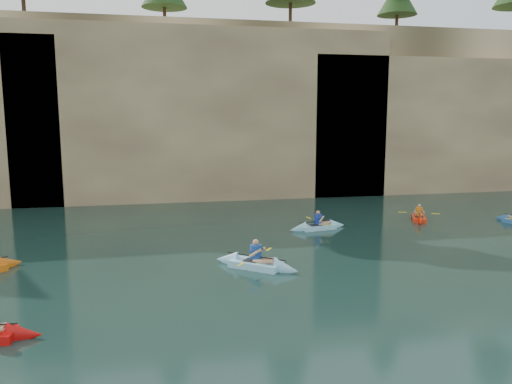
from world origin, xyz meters
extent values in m
plane|color=black|center=(0.00, 0.00, 0.00)|extent=(160.00, 160.00, 0.00)
cube|color=tan|center=(0.00, 30.00, 6.00)|extent=(70.00, 16.00, 12.00)
cube|color=tan|center=(2.00, 22.60, 5.70)|extent=(24.00, 2.40, 11.40)
cube|color=tan|center=(22.00, 22.60, 4.92)|extent=(26.00, 2.40, 9.84)
cube|color=black|center=(-4.00, 21.95, 1.60)|extent=(3.50, 1.00, 3.20)
cube|color=black|center=(10.00, 21.95, 2.25)|extent=(5.00, 1.00, 4.50)
cone|color=red|center=(-4.89, 2.50, 0.13)|extent=(0.90, 0.78, 0.71)
cone|color=orange|center=(-6.90, 9.01, 0.14)|extent=(1.20, 1.18, 0.77)
cube|color=#95D8FA|center=(1.95, 7.05, 0.15)|extent=(2.55, 2.29, 0.29)
cone|color=#95D8FA|center=(2.90, 6.28, 0.15)|extent=(1.22, 1.20, 0.81)
cone|color=#95D8FA|center=(1.00, 7.82, 0.15)|extent=(1.22, 1.20, 0.81)
cube|color=black|center=(1.83, 7.14, 0.26)|extent=(0.74, 0.74, 0.04)
cube|color=navy|center=(1.95, 7.05, 0.58)|extent=(0.43, 0.41, 0.54)
sphere|color=tan|center=(1.95, 7.05, 0.97)|extent=(0.23, 0.23, 0.23)
cylinder|color=black|center=(1.95, 7.05, 0.43)|extent=(1.88, 1.53, 0.04)
cube|color=yellow|center=(2.63, 7.90, 0.43)|extent=(0.33, 0.38, 0.02)
cube|color=yellow|center=(1.26, 6.20, 0.43)|extent=(0.33, 0.38, 0.02)
cube|color=red|center=(12.18, 13.54, 0.12)|extent=(1.55, 2.30, 0.23)
cone|color=red|center=(12.63, 14.48, 0.12)|extent=(0.91, 0.98, 0.64)
cone|color=red|center=(11.73, 12.59, 0.12)|extent=(0.91, 0.98, 0.64)
cube|color=black|center=(12.12, 13.40, 0.20)|extent=(0.60, 0.67, 0.04)
cube|color=orange|center=(12.18, 13.54, 0.45)|extent=(0.29, 0.34, 0.43)
sphere|color=tan|center=(12.18, 13.54, 0.76)|extent=(0.18, 0.18, 0.18)
cylinder|color=black|center=(12.18, 13.54, 0.37)|extent=(0.84, 1.73, 0.04)
cube|color=yellow|center=(11.42, 13.90, 0.37)|extent=(0.41, 0.25, 0.02)
cube|color=yellow|center=(12.95, 13.18, 0.37)|extent=(0.41, 0.25, 0.02)
cube|color=#92DBF5|center=(6.18, 12.53, 0.13)|extent=(2.44, 1.17, 0.26)
cone|color=#92DBF5|center=(7.27, 12.74, 0.13)|extent=(0.95, 0.85, 0.70)
cone|color=#92DBF5|center=(5.10, 12.31, 0.13)|extent=(0.95, 0.85, 0.70)
cube|color=black|center=(6.04, 12.50, 0.23)|extent=(0.62, 0.54, 0.04)
cube|color=#1B3496|center=(6.18, 12.53, 0.50)|extent=(0.35, 0.26, 0.47)
sphere|color=tan|center=(6.18, 12.53, 0.83)|extent=(0.20, 0.20, 0.20)
cylinder|color=black|center=(6.18, 12.53, 0.40)|extent=(2.04, 0.44, 0.04)
cube|color=yellow|center=(6.00, 13.44, 0.40)|extent=(0.16, 0.43, 0.02)
cube|color=yellow|center=(6.37, 11.61, 0.40)|extent=(0.16, 0.43, 0.02)
cone|color=#3873BF|center=(16.48, 12.54, 0.13)|extent=(0.84, 0.99, 0.69)
cube|color=yellow|center=(15.80, 11.21, 0.39)|extent=(0.43, 0.16, 0.02)
camera|label=1|loc=(-1.62, -10.22, 5.57)|focal=35.00mm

